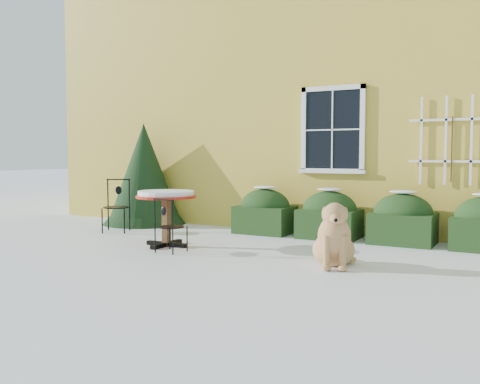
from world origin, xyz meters
The scene contains 8 objects.
ground centered at (0.00, 0.00, 0.00)m, with size 80.00×80.00×0.00m, color white.
house centered at (0.00, 7.00, 3.22)m, with size 12.40×8.40×6.40m.
hedge_row centered at (1.65, 2.55, 0.40)m, with size 4.95×0.80×0.91m.
evergreen_shrub centered at (-3.25, 2.57, 0.88)m, with size 1.81×1.81×2.19m.
bistro_table centered at (-1.08, 0.43, 0.76)m, with size 0.99×0.99×0.92m.
patio_chair_near centered at (-0.69, -0.01, 0.42)m, with size 0.40×0.40×0.84m.
patio_chair_far centered at (-2.95, 1.34, 0.52)m, with size 0.61×0.61×1.03m.
dog centered at (1.89, 0.18, 0.37)m, with size 0.76×1.01×0.91m.
Camera 1 is at (4.19, -6.66, 1.51)m, focal length 40.00 mm.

